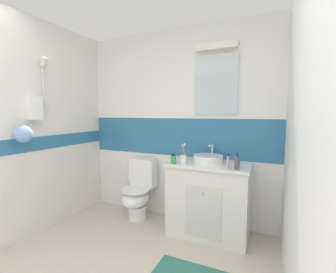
# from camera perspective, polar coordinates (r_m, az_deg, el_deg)

# --- Properties ---
(ground_plane) EXTENTS (3.20, 3.48, 0.04)m
(ground_plane) POSITION_cam_1_polar(r_m,az_deg,el_deg) (2.44, -10.61, -30.38)
(ground_plane) COLOR beige
(wall_back_tiled) EXTENTS (3.20, 0.20, 2.50)m
(wall_back_tiled) POSITION_cam_1_polar(r_m,az_deg,el_deg) (3.07, 2.52, 2.90)
(wall_back_tiled) COLOR white
(wall_back_tiled) RESTS_ON ground_plane
(wall_left_shower_alcove) EXTENTS (0.30, 3.48, 2.50)m
(wall_left_shower_alcove) POSITION_cam_1_polar(r_m,az_deg,el_deg) (2.97, -32.95, 1.67)
(wall_left_shower_alcove) COLOR silver
(wall_left_shower_alcove) RESTS_ON ground_plane
(wall_right_plain) EXTENTS (0.10, 3.48, 2.50)m
(wall_right_plain) POSITION_cam_1_polar(r_m,az_deg,el_deg) (1.62, 31.31, -0.97)
(wall_right_plain) COLOR white
(wall_right_plain) RESTS_ON ground_plane
(vanity_cabinet) EXTENTS (0.91, 0.55, 0.85)m
(vanity_cabinet) POSITION_cam_1_polar(r_m,az_deg,el_deg) (2.80, 10.23, -15.05)
(vanity_cabinet) COLOR silver
(vanity_cabinet) RESTS_ON ground_plane
(sink_basin) EXTENTS (0.34, 0.38, 0.20)m
(sink_basin) POSITION_cam_1_polar(r_m,az_deg,el_deg) (2.70, 9.99, -5.39)
(sink_basin) COLOR white
(sink_basin) RESTS_ON vanity_cabinet
(toilet) EXTENTS (0.37, 0.50, 0.81)m
(toilet) POSITION_cam_1_polar(r_m,az_deg,el_deg) (3.19, -7.36, -13.34)
(toilet) COLOR white
(toilet) RESTS_ON ground_plane
(toothbrush_cup) EXTENTS (0.07, 0.07, 0.24)m
(toothbrush_cup) POSITION_cam_1_polar(r_m,az_deg,el_deg) (2.57, 3.86, -5.51)
(toothbrush_cup) COLOR white
(toothbrush_cup) RESTS_ON vanity_cabinet
(soap_dispenser) EXTENTS (0.05, 0.05, 0.17)m
(soap_dispenser) POSITION_cam_1_polar(r_m,az_deg,el_deg) (2.42, 16.86, -6.33)
(soap_dispenser) COLOR #4C4C51
(soap_dispenser) RESTS_ON vanity_cabinet
(toothpaste_tube_upright) EXTENTS (0.03, 0.03, 0.15)m
(toothpaste_tube_upright) POSITION_cam_1_polar(r_m,az_deg,el_deg) (2.44, 14.77, -6.11)
(toothpaste_tube_upright) COLOR pink
(toothpaste_tube_upright) RESTS_ON vanity_cabinet
(lotion_bottle_short) EXTENTS (0.06, 0.06, 0.11)m
(lotion_bottle_short) POSITION_cam_1_polar(r_m,az_deg,el_deg) (2.60, 1.37, -5.65)
(lotion_bottle_short) COLOR green
(lotion_bottle_short) RESTS_ON vanity_cabinet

